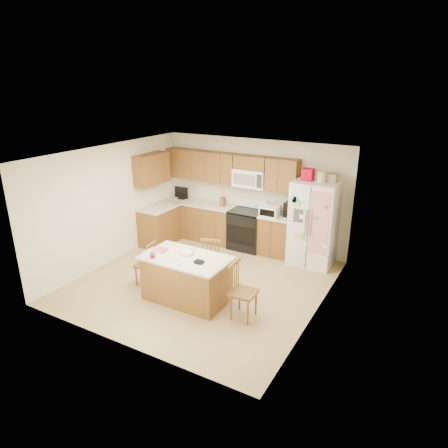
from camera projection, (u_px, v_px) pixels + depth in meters
The scene contains 9 objects.
ground at pixel (203, 282), 7.81m from camera, with size 4.50×4.50×0.00m, color tan.
room_shell at pixel (201, 212), 7.32m from camera, with size 4.60×4.60×2.52m.
cabinetry at pixel (207, 206), 9.42m from camera, with size 3.36×1.56×2.15m.
stove at pixel (247, 229), 9.24m from camera, with size 0.76×0.65×1.13m.
refrigerator at pixel (314, 223), 8.31m from camera, with size 0.90×0.79×2.04m.
island at pixel (187, 278), 7.05m from camera, with size 1.53×0.90×0.92m.
windsor_chair_left at pixel (147, 264), 7.61m from camera, with size 0.41×0.42×0.86m.
windsor_chair_back at pixel (213, 261), 7.62m from camera, with size 0.51×0.50×0.97m.
windsor_chair_right at pixel (242, 292), 6.51m from camera, with size 0.42×0.44×0.98m.
Camera 1 is at (3.78, -5.86, 3.72)m, focal length 32.00 mm.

